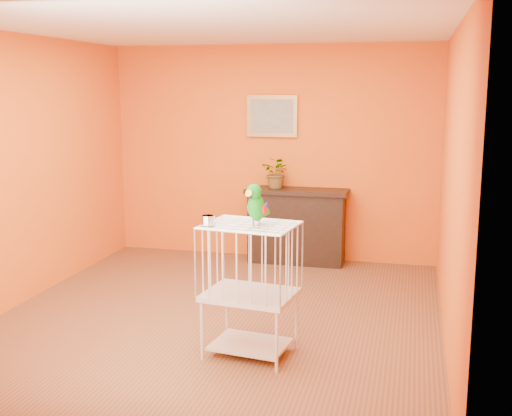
# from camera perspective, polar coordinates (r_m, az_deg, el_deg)

# --- Properties ---
(ground) EXTENTS (4.50, 4.50, 0.00)m
(ground) POSITION_cam_1_polar(r_m,az_deg,el_deg) (6.03, -3.29, -9.62)
(ground) COLOR brown
(ground) RESTS_ON ground
(room_shell) EXTENTS (4.50, 4.50, 4.50)m
(room_shell) POSITION_cam_1_polar(r_m,az_deg,el_deg) (5.68, -3.46, 5.55)
(room_shell) COLOR orange
(room_shell) RESTS_ON ground
(console_cabinet) EXTENTS (1.21, 0.43, 0.90)m
(console_cabinet) POSITION_cam_1_polar(r_m,az_deg,el_deg) (7.73, 3.61, -1.60)
(console_cabinet) COLOR black
(console_cabinet) RESTS_ON ground
(potted_plant) EXTENTS (0.45, 0.47, 0.29)m
(potted_plant) POSITION_cam_1_polar(r_m,az_deg,el_deg) (7.67, 1.87, 2.83)
(potted_plant) COLOR #26722D
(potted_plant) RESTS_ON console_cabinet
(framed_picture) EXTENTS (0.62, 0.04, 0.50)m
(framed_picture) POSITION_cam_1_polar(r_m,az_deg,el_deg) (7.81, 1.43, 8.17)
(framed_picture) COLOR #A4773A
(framed_picture) RESTS_ON room_shell
(birdcage) EXTENTS (0.75, 0.61, 1.05)m
(birdcage) POSITION_cam_1_polar(r_m,az_deg,el_deg) (5.04, -0.54, -7.13)
(birdcage) COLOR silver
(birdcage) RESTS_ON ground
(feed_cup) EXTENTS (0.11, 0.11, 0.07)m
(feed_cup) POSITION_cam_1_polar(r_m,az_deg,el_deg) (4.87, -4.31, -1.09)
(feed_cup) COLOR silver
(feed_cup) RESTS_ON birdcage
(parrot) EXTENTS (0.17, 0.30, 0.33)m
(parrot) POSITION_cam_1_polar(r_m,az_deg,el_deg) (4.81, 0.02, 0.32)
(parrot) COLOR #59544C
(parrot) RESTS_ON birdcage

